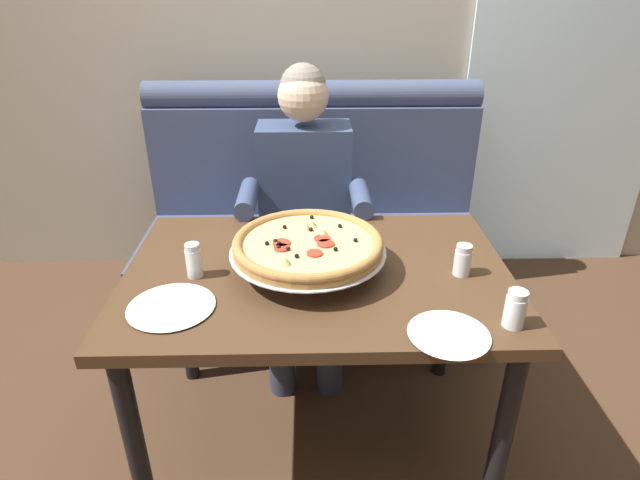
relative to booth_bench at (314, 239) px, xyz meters
name	(u,v)px	position (x,y,z in m)	size (l,w,h in m)	color
ground_plane	(318,434)	(0.00, -0.89, -0.40)	(16.00, 16.00, 0.00)	#4C3321
back_wall_with_window	(312,15)	(0.00, 0.57, 1.00)	(6.00, 0.12, 2.80)	#BCB29E
window_panel	(583,16)	(1.37, 0.50, 1.00)	(1.10, 0.02, 2.80)	white
booth_bench	(314,239)	(0.00, 0.00, 0.00)	(1.65, 0.78, 1.13)	#424C6B
dining_table	(317,294)	(0.00, -0.89, 0.25)	(1.23, 0.83, 0.74)	#4C331E
diner_main	(305,203)	(-0.04, -0.27, 0.31)	(0.54, 0.64, 1.27)	#2D3342
pizza	(308,245)	(-0.03, -0.88, 0.43)	(0.50, 0.50, 0.12)	silver
shaker_parmesan	(462,262)	(0.46, -0.92, 0.38)	(0.05, 0.05, 0.10)	white
shaker_oregano	(194,263)	(-0.39, -0.92, 0.39)	(0.05, 0.05, 0.11)	white
shaker_pepper_flakes	(515,311)	(0.52, -1.20, 0.39)	(0.06, 0.06, 0.11)	white
plate_near_left	(171,305)	(-0.42, -1.09, 0.35)	(0.25, 0.25, 0.02)	white
plate_near_right	(449,332)	(0.34, -1.24, 0.35)	(0.22, 0.22, 0.02)	white
patio_chair	(511,138)	(1.45, 1.33, 0.13)	(0.40, 0.40, 0.86)	black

